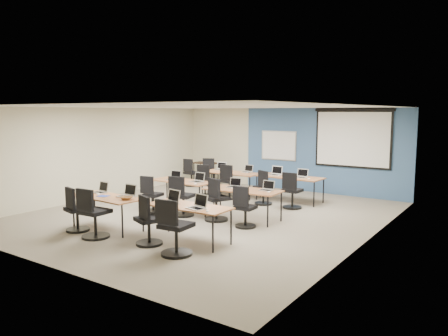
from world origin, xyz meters
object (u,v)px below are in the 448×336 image
Objects in this scene: laptop_5 at (198,180)px; spare_chair_a at (212,175)px; task_chair_6 at (216,203)px; training_table_front_right at (189,208)px; laptop_1 at (127,194)px; laptop_6 at (234,185)px; laptop_11 at (301,175)px; projector_screen at (353,135)px; laptop_3 at (198,205)px; training_table_back_right at (290,178)px; task_chair_0 at (76,213)px; laptop_7 at (267,188)px; task_chair_9 at (229,184)px; task_chair_7 at (244,211)px; whiteboard at (279,146)px; laptop_4 at (174,177)px; laptop_0 at (101,190)px; task_chair_4 at (152,197)px; laptop_2 at (171,200)px; task_chair_5 at (182,200)px; training_table_front_left at (107,199)px; task_chair_11 at (292,194)px; training_table_mid_right at (242,191)px; spare_chair_b at (191,175)px; training_table_mid_left at (182,182)px; training_table_back_left at (231,174)px; utility_table at (206,165)px; task_chair_2 at (148,224)px; laptop_9 at (247,170)px; task_chair_10 at (263,191)px; task_chair_1 at (93,217)px; task_chair_3 at (174,232)px; laptop_10 at (276,173)px; task_chair_8 at (207,183)px.

laptop_5 reaches higher than spare_chair_a.
task_chair_6 is (1.15, -0.78, -0.36)m from laptop_5.
laptop_1 is (-1.69, -0.04, 0.11)m from training_table_front_right.
laptop_1 is 2.66m from laptop_6.
projector_screen is at bearing 63.27° from laptop_11.
training_table_back_right is at bearing 107.56° from laptop_3.
laptop_7 is at bearing 61.65° from task_chair_0.
training_table_front_right is at bearing -59.08° from task_chair_9.
laptop_6 is at bearing 119.86° from laptop_3.
laptop_1 reaches higher than task_chair_7.
laptop_7 reaches higher than task_chair_7.
whiteboard is 3.92× the size of laptop_4.
laptop_0 is 1.57m from task_chair_4.
task_chair_0 is at bearing -162.99° from training_table_front_right.
task_chair_0 is 2.21m from laptop_2.
task_chair_5 is (0.99, 2.37, 0.01)m from task_chair_0.
task_chair_11 reaches higher than training_table_front_left.
laptop_1 is 0.35× the size of task_chair_5.
task_chair_7 is at bearing -70.59° from spare_chair_a.
whiteboard is 1.26× the size of task_chair_5.
training_table_mid_right is 6.15× the size of laptop_7.
task_chair_6 reaches higher than laptop_2.
task_chair_6 reaches higher than spare_chair_b.
task_chair_9 reaches higher than training_table_mid_left.
laptop_7 and spare_chair_b have the same top height.
task_chair_6 is 4.94m from spare_chair_a.
task_chair_4 is 0.92× the size of task_chair_9.
training_table_back_left is at bearing -147.64° from projector_screen.
task_chair_7 is 0.97× the size of task_chair_11.
task_chair_5 is (0.95, -0.81, -0.37)m from laptop_4.
laptop_1 is 0.38× the size of utility_table.
training_table_back_right is at bearing 175.39° from laptop_11.
task_chair_2 is (0.87, -7.13, -1.04)m from whiteboard.
task_chair_5 is 1.03× the size of spare_chair_a.
task_chair_4 is 3.14× the size of laptop_7.
task_chair_10 is (1.05, -0.88, -0.39)m from laptop_9.
training_table_back_right is 5.89m from task_chair_1.
laptop_0 is 1.07× the size of laptop_7.
training_table_back_right is at bearing 37.73° from laptop_4.
laptop_2 is 1.09× the size of laptop_4.
task_chair_3 is at bearing -56.41° from laptop_4.
laptop_10 is at bearing -64.94° from whiteboard.
laptop_11 is (0.84, -0.04, -0.00)m from laptop_10.
training_table_mid_left is at bearing -127.91° from training_table_back_right.
task_chair_0 reaches higher than task_chair_4.
laptop_0 is 5.19m from laptop_10.
training_table_mid_left is 1.93× the size of utility_table.
laptop_4 is 1.10× the size of laptop_6.
task_chair_9 is at bearing 139.47° from task_chair_6.
task_chair_8 is at bearing 99.34° from training_table_front_left.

